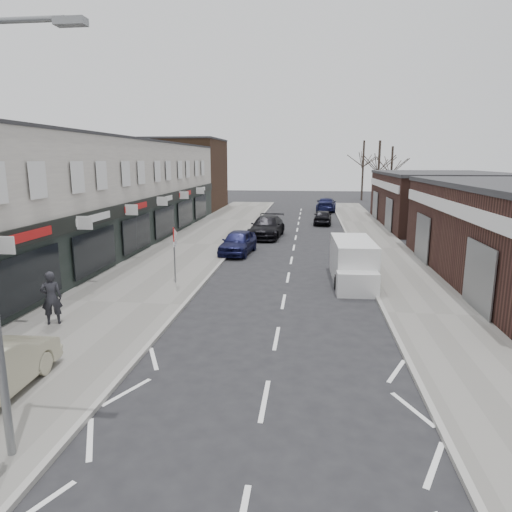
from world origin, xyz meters
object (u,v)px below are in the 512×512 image
(parked_car_left_a, at_px, (238,242))
(parked_car_left_b, at_px, (267,227))
(white_van, at_px, (353,263))
(parked_car_right_a, at_px, (352,248))
(pedestrian, at_px, (51,298))
(parked_car_right_b, at_px, (323,217))
(parked_car_right_c, at_px, (326,204))
(warning_sign, at_px, (175,239))

(parked_car_left_a, bearing_deg, parked_car_left_b, 84.91)
(white_van, bearing_deg, parked_car_right_a, 83.78)
(parked_car_left_a, xyz_separation_m, parked_car_right_a, (6.90, -0.92, -0.04))
(white_van, relative_size, pedestrian, 2.76)
(parked_car_right_b, height_order, parked_car_right_c, parked_car_right_c)
(parked_car_left_b, bearing_deg, parked_car_right_b, 64.58)
(white_van, distance_m, pedestrian, 13.22)
(pedestrian, bearing_deg, parked_car_right_a, -157.14)
(pedestrian, bearing_deg, parked_car_right_c, -130.43)
(white_van, bearing_deg, parked_car_left_a, 135.27)
(parked_car_left_b, relative_size, parked_car_right_a, 1.30)
(pedestrian, bearing_deg, warning_sign, -139.59)
(parked_car_right_a, bearing_deg, parked_car_left_a, -3.68)
(parked_car_right_a, height_order, parked_car_right_c, parked_car_right_c)
(warning_sign, distance_m, parked_car_right_b, 22.89)
(parked_car_left_b, relative_size, parked_car_right_c, 1.04)
(parked_car_left_b, xyz_separation_m, parked_car_right_a, (5.70, -7.31, -0.10))
(pedestrian, height_order, parked_car_right_a, pedestrian)
(parked_car_right_a, distance_m, parked_car_right_c, 26.18)
(pedestrian, distance_m, parked_car_left_b, 20.61)
(pedestrian, xyz_separation_m, parked_car_left_a, (4.46, 13.43, -0.33))
(parked_car_left_b, bearing_deg, parked_car_right_c, 79.32)
(parked_car_left_a, bearing_deg, parked_car_right_b, 73.84)
(warning_sign, height_order, parked_car_left_a, warning_sign)
(warning_sign, bearing_deg, parked_car_right_b, 71.20)
(warning_sign, height_order, parked_car_right_b, warning_sign)
(pedestrian, bearing_deg, parked_car_right_b, -135.00)
(warning_sign, xyz_separation_m, parked_car_left_a, (1.76, 7.55, -1.46))
(parked_car_left_a, height_order, parked_car_right_c, parked_car_right_c)
(parked_car_left_a, bearing_deg, warning_sign, -97.57)
(parked_car_right_a, xyz_separation_m, parked_car_right_c, (-0.62, 26.17, 0.07))
(warning_sign, xyz_separation_m, parked_car_right_c, (8.04, 32.80, -1.43))
(white_van, xyz_separation_m, parked_car_right_c, (-0.23, 31.30, -0.18))
(white_van, relative_size, parked_car_right_a, 1.24)
(white_van, xyz_separation_m, parked_car_right_b, (-0.91, 20.11, -0.29))
(warning_sign, relative_size, parked_car_left_b, 0.49)
(pedestrian, height_order, parked_car_left_b, pedestrian)
(pedestrian, height_order, parked_car_right_b, pedestrian)
(white_van, height_order, parked_car_right_c, white_van)
(parked_car_right_b, bearing_deg, warning_sign, 74.51)
(white_van, relative_size, parked_car_left_b, 0.95)
(parked_car_left_b, distance_m, parked_car_right_b, 8.85)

